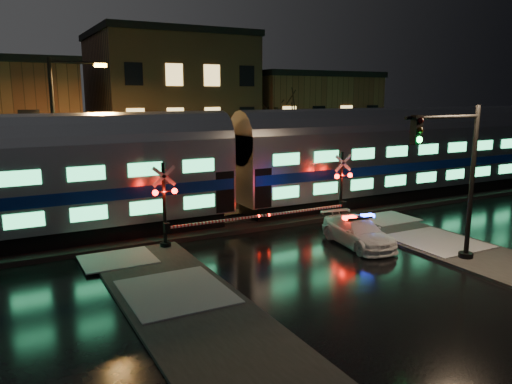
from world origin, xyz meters
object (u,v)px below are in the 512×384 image
at_px(crossing_signal_right, 337,195).
at_px(traffic_light, 456,182).
at_px(streetlight, 61,131).
at_px(police_car, 358,232).
at_px(crossing_signal_left, 173,213).

distance_m(crossing_signal_right, traffic_light, 7.80).
height_order(traffic_light, streetlight, streetlight).
bearing_deg(streetlight, traffic_light, -47.21).
relative_size(traffic_light, streetlight, 0.74).
xyz_separation_m(traffic_light, streetlight, (-13.20, 14.27, 1.60)).
bearing_deg(police_car, traffic_light, -59.49).
distance_m(traffic_light, streetlight, 19.50).
bearing_deg(streetlight, crossing_signal_left, -60.79).
distance_m(crossing_signal_right, crossing_signal_left, 9.28).
height_order(crossing_signal_left, traffic_light, traffic_light).
bearing_deg(crossing_signal_left, crossing_signal_right, -0.01).
bearing_deg(crossing_signal_left, police_car, -25.55).
relative_size(crossing_signal_right, crossing_signal_left, 0.99).
height_order(crossing_signal_left, streetlight, streetlight).
relative_size(crossing_signal_left, streetlight, 0.64).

